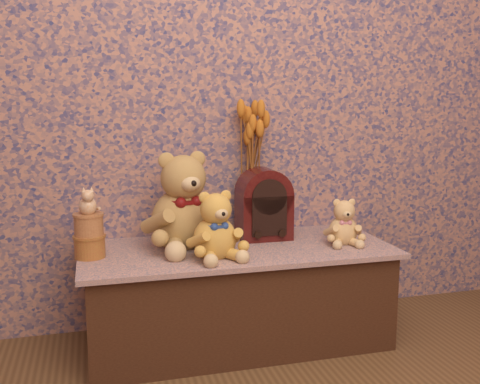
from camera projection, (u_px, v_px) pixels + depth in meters
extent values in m
cube|color=navy|center=(221.00, 36.00, 2.40)|extent=(3.00, 0.10, 2.60)
cube|color=#34456A|center=(237.00, 294.00, 2.32)|extent=(1.28, 0.58, 0.42)
cylinder|color=tan|center=(250.00, 214.00, 2.49)|extent=(0.12, 0.12, 0.18)
cylinder|color=#B09133|center=(90.00, 247.00, 2.12)|extent=(0.15, 0.15, 0.09)
cylinder|color=tan|center=(89.00, 225.00, 2.11)|extent=(0.13, 0.13, 0.09)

